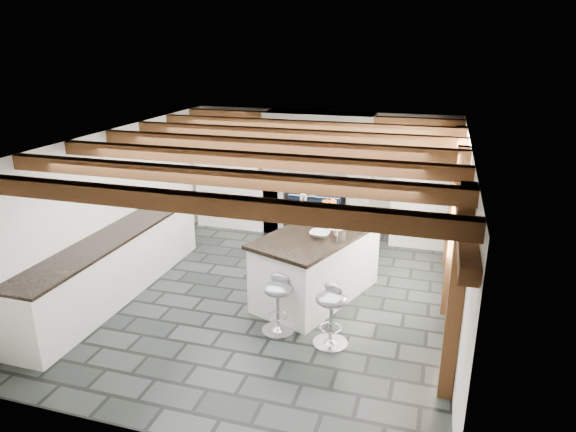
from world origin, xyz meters
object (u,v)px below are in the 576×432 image
(range_cooker, at_px, (317,210))
(bar_stool_near, at_px, (332,308))
(bar_stool_far, at_px, (278,297))
(kitchen_island, at_px, (317,264))

(range_cooker, xyz_separation_m, bar_stool_near, (1.07, -3.70, 0.03))
(range_cooker, distance_m, bar_stool_far, 3.62)
(range_cooker, relative_size, kitchen_island, 0.45)
(kitchen_island, height_order, bar_stool_far, kitchen_island)
(range_cooker, relative_size, bar_stool_near, 1.26)
(range_cooker, height_order, bar_stool_far, range_cooker)
(kitchen_island, xyz_separation_m, bar_stool_near, (0.46, -1.17, -0.02))
(range_cooker, xyz_separation_m, bar_stool_far, (0.37, -3.60, 0.02))
(bar_stool_near, xyz_separation_m, bar_stool_far, (-0.70, 0.10, -0.01))
(bar_stool_near, distance_m, bar_stool_far, 0.71)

